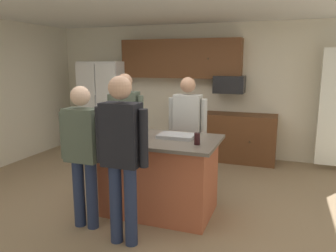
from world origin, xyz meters
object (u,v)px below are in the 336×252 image
object	(u,v)px
refrigerator	(105,106)
person_elder_center	(83,148)
kitchen_island	(160,175)
tumbler_amber	(197,139)
person_guest_by_door	(122,150)
person_guest_right	(126,123)
glass_dark_ale	(117,135)
microwave_over_range	(229,84)
person_host_foreground	(187,126)
serving_tray	(177,136)
glass_pilsner	(124,126)

from	to	relation	value
refrigerator	person_elder_center	distance (m)	3.45
kitchen_island	tumbler_amber	bearing A→B (deg)	-16.66
person_guest_by_door	tumbler_amber	bearing A→B (deg)	-35.44
kitchen_island	person_elder_center	distance (m)	1.03
person_guest_right	person_guest_by_door	xyz separation A→B (m)	(0.67, -1.41, 0.02)
refrigerator	person_guest_by_door	bearing A→B (deg)	-57.40
person_guest_by_door	glass_dark_ale	distance (m)	0.65
microwave_over_range	person_guest_right	xyz separation A→B (m)	(-1.17, -1.98, -0.46)
person_host_foreground	tumbler_amber	size ratio (longest dim) A/B	12.09
microwave_over_range	serving_tray	world-z (taller)	microwave_over_range
person_host_foreground	serving_tray	bearing A→B (deg)	13.55
person_guest_by_door	serving_tray	distance (m)	0.96
microwave_over_range	person_guest_right	world-z (taller)	person_guest_right
person_elder_center	microwave_over_range	bearing A→B (deg)	26.88
person_guest_right	person_host_foreground	bearing A→B (deg)	53.01
refrigerator	person_elder_center	bearing A→B (deg)	-63.83
glass_pilsner	glass_dark_ale	size ratio (longest dim) A/B	1.25
kitchen_island	person_guest_by_door	world-z (taller)	person_guest_by_door
microwave_over_range	person_host_foreground	distance (m)	1.84
person_host_foreground	glass_dark_ale	world-z (taller)	person_host_foreground
person_host_foreground	person_guest_by_door	world-z (taller)	person_guest_by_door
person_guest_by_door	person_host_foreground	bearing A→B (deg)	-0.75
microwave_over_range	person_elder_center	xyz separation A→B (m)	(-1.08, -3.22, -0.52)
person_host_foreground	tumbler_amber	bearing A→B (deg)	29.86
tumbler_amber	person_host_foreground	bearing A→B (deg)	112.15
microwave_over_range	tumbler_amber	distance (m)	2.75
refrigerator	tumbler_amber	bearing A→B (deg)	-44.02
person_host_foreground	glass_dark_ale	bearing A→B (deg)	-19.03
person_host_foreground	person_guest_right	xyz separation A→B (m)	(-0.87, -0.24, 0.03)
refrigerator	person_host_foreground	world-z (taller)	refrigerator
person_guest_right	person_guest_by_door	distance (m)	1.56
kitchen_island	person_host_foreground	bearing A→B (deg)	82.29
refrigerator	person_guest_by_door	world-z (taller)	refrigerator
microwave_over_range	glass_dark_ale	xyz separation A→B (m)	(-0.86, -2.84, -0.43)
person_guest_right	glass_pilsner	world-z (taller)	person_guest_right
refrigerator	microwave_over_range	bearing A→B (deg)	2.60
person_elder_center	glass_dark_ale	world-z (taller)	person_elder_center
person_guest_right	person_guest_by_door	bearing A→B (deg)	-26.98
refrigerator	person_guest_by_door	xyz separation A→B (m)	(2.09, -3.27, 0.07)
person_elder_center	person_host_foreground	size ratio (longest dim) A/B	0.98
glass_pilsner	tumbler_amber	xyz separation A→B (m)	(1.07, -0.32, -0.01)
person_guest_by_door	person_guest_right	bearing A→B (deg)	31.56
person_guest_right	serving_tray	world-z (taller)	person_guest_right
kitchen_island	person_elder_center	bearing A→B (deg)	-135.42
microwave_over_range	glass_dark_ale	world-z (taller)	microwave_over_range
person_guest_by_door	serving_tray	size ratio (longest dim) A/B	3.96
person_guest_right	person_elder_center	bearing A→B (deg)	-47.85
person_host_foreground	tumbler_amber	distance (m)	1.05
microwave_over_range	person_host_foreground	size ratio (longest dim) A/B	0.34
person_host_foreground	serving_tray	xyz separation A→B (m)	(0.07, -0.72, 0.02)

